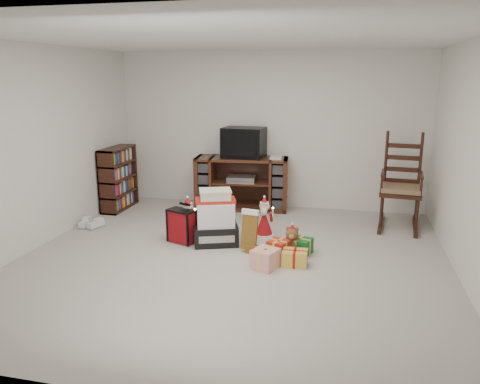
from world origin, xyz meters
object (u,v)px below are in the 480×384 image
(bookshelf, at_px, (119,179))
(rocking_chair, at_px, (400,193))
(teddy_bear, at_px, (292,242))
(santa_figurine, at_px, (264,221))
(crt_television, at_px, (244,143))
(red_suitcase, at_px, (182,226))
(sneaker_pair, at_px, (91,224))
(tv_stand, at_px, (242,183))
(gift_pile, at_px, (216,221))
(mrs_claus_figurine, at_px, (188,223))
(gift_cluster, at_px, (286,251))

(bookshelf, height_order, rocking_chair, rocking_chair)
(teddy_bear, relative_size, santa_figurine, 0.62)
(bookshelf, xyz_separation_m, teddy_bear, (2.99, -1.37, -0.33))
(bookshelf, bearing_deg, crt_television, 13.83)
(red_suitcase, distance_m, sneaker_pair, 1.53)
(red_suitcase, relative_size, teddy_bear, 1.52)
(red_suitcase, distance_m, teddy_bear, 1.45)
(bookshelf, height_order, teddy_bear, bookshelf)
(rocking_chair, xyz_separation_m, teddy_bear, (-1.36, -1.47, -0.33))
(tv_stand, distance_m, red_suitcase, 1.82)
(rocking_chair, bearing_deg, gift_pile, -144.71)
(mrs_claus_figurine, bearing_deg, gift_cluster, -18.75)
(santa_figurine, bearing_deg, tv_stand, 115.44)
(gift_cluster, bearing_deg, teddy_bear, 80.77)
(santa_figurine, bearing_deg, sneaker_pair, -175.24)
(rocking_chair, bearing_deg, gift_cluster, -123.21)
(santa_figurine, distance_m, gift_cluster, 0.92)
(tv_stand, distance_m, rocking_chair, 2.44)
(red_suitcase, bearing_deg, crt_television, 96.95)
(tv_stand, bearing_deg, gift_cluster, -70.22)
(santa_figurine, bearing_deg, rocking_chair, 26.81)
(rocking_chair, xyz_separation_m, mrs_claus_figurine, (-2.76, -1.27, -0.25))
(gift_pile, relative_size, crt_television, 1.03)
(mrs_claus_figurine, distance_m, sneaker_pair, 1.55)
(santa_figurine, bearing_deg, bookshelf, 162.29)
(santa_figurine, xyz_separation_m, mrs_claus_figurine, (-0.96, -0.36, 0.01))
(tv_stand, relative_size, rocking_chair, 1.09)
(santa_figurine, relative_size, gift_cluster, 0.66)
(tv_stand, xyz_separation_m, mrs_claus_figurine, (-0.35, -1.63, -0.20))
(bookshelf, distance_m, teddy_bear, 3.31)
(tv_stand, height_order, gift_pile, tv_stand)
(teddy_bear, relative_size, mrs_claus_figurine, 0.59)
(red_suitcase, height_order, gift_cluster, red_suitcase)
(rocking_chair, bearing_deg, bookshelf, -172.98)
(teddy_bear, xyz_separation_m, mrs_claus_figurine, (-1.40, 0.21, 0.07))
(tv_stand, bearing_deg, santa_figurine, -70.61)
(gift_pile, bearing_deg, tv_stand, 71.67)
(tv_stand, relative_size, gift_pile, 2.17)
(red_suitcase, xyz_separation_m, mrs_claus_figurine, (0.04, 0.13, -0.00))
(rocking_chair, bearing_deg, crt_television, 176.50)
(teddy_bear, height_order, gift_cluster, teddy_bear)
(tv_stand, xyz_separation_m, crt_television, (0.03, 0.02, 0.66))
(mrs_claus_figurine, relative_size, sneaker_pair, 1.73)
(gift_cluster, bearing_deg, sneaker_pair, 168.07)
(bookshelf, xyz_separation_m, rocking_chair, (4.35, 0.10, -0.01))
(teddy_bear, bearing_deg, gift_pile, 172.38)
(bookshelf, xyz_separation_m, gift_cluster, (2.95, -1.63, -0.36))
(sneaker_pair, bearing_deg, teddy_bear, -3.78)
(teddy_bear, distance_m, gift_cluster, 0.26)
(teddy_bear, relative_size, sneaker_pair, 1.02)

